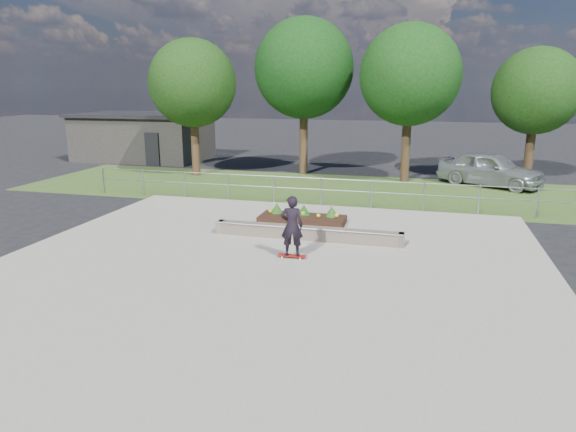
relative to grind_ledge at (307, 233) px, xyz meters
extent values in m
plane|color=black|center=(-0.49, -2.73, -0.26)|extent=(120.00, 120.00, 0.00)
cube|color=#365120|center=(-0.49, 8.27, -0.25)|extent=(30.00, 8.00, 0.02)
cube|color=gray|center=(-0.49, -2.73, -0.23)|extent=(15.00, 15.00, 0.06)
cylinder|color=gray|center=(-10.49, 4.77, 0.34)|extent=(0.06, 0.06, 1.20)
cylinder|color=#989AA0|center=(-8.49, 4.77, 0.34)|extent=(0.06, 0.06, 1.20)
cylinder|color=gray|center=(-6.49, 4.77, 0.34)|extent=(0.06, 0.06, 1.20)
cylinder|color=gray|center=(-4.49, 4.77, 0.34)|extent=(0.06, 0.06, 1.20)
cylinder|color=gray|center=(-2.49, 4.77, 0.34)|extent=(0.06, 0.06, 1.20)
cylinder|color=gray|center=(-0.49, 4.77, 0.34)|extent=(0.06, 0.06, 1.20)
cylinder|color=gray|center=(1.51, 4.77, 0.34)|extent=(0.06, 0.06, 1.20)
cylinder|color=gray|center=(3.51, 4.77, 0.34)|extent=(0.06, 0.06, 1.20)
cylinder|color=#95989D|center=(5.51, 4.77, 0.34)|extent=(0.06, 0.06, 1.20)
cylinder|color=#989BA1|center=(7.51, 4.77, 0.34)|extent=(0.06, 0.06, 1.20)
cylinder|color=#95979D|center=(-0.49, 4.77, 0.89)|extent=(20.00, 0.04, 0.04)
cylinder|color=gray|center=(-0.49, 4.77, 0.44)|extent=(20.00, 0.04, 0.04)
cube|color=#2A2826|center=(-14.49, 15.27, 1.14)|extent=(8.00, 5.00, 2.80)
cube|color=black|center=(-14.49, 15.27, 2.64)|extent=(8.40, 5.40, 0.20)
cube|color=black|center=(-12.49, 12.72, 0.74)|extent=(0.90, 0.10, 2.00)
cylinder|color=#382416|center=(-8.49, 10.27, 1.20)|extent=(0.44, 0.44, 2.93)
sphere|color=black|center=(-8.49, 10.27, 4.61)|extent=(4.55, 4.55, 4.55)
cylinder|color=#372416|center=(-2.99, 12.27, 1.42)|extent=(0.44, 0.44, 3.38)
sphere|color=black|center=(-2.99, 12.27, 5.36)|extent=(5.25, 5.25, 5.25)
cylinder|color=#322114|center=(2.51, 11.27, 1.31)|extent=(0.44, 0.44, 3.15)
sphere|color=black|center=(2.51, 11.27, 4.99)|extent=(4.90, 4.90, 4.90)
cylinder|color=#312113|center=(8.51, 12.77, 1.09)|extent=(0.44, 0.44, 2.70)
sphere|color=black|center=(8.51, 12.77, 4.24)|extent=(4.20, 4.20, 4.20)
cube|color=brown|center=(0.00, 0.00, 0.00)|extent=(6.00, 0.40, 0.40)
cylinder|color=gray|center=(0.00, -0.20, 0.20)|extent=(6.00, 0.06, 0.06)
cube|color=#6A5A4E|center=(-2.90, 0.00, 0.00)|extent=(0.15, 0.42, 0.40)
cube|color=brown|center=(2.90, 0.00, 0.00)|extent=(0.15, 0.42, 0.40)
cube|color=black|center=(-0.59, 1.86, -0.08)|extent=(3.00, 1.20, 0.25)
sphere|color=yellow|center=(-1.79, 1.96, 0.13)|extent=(0.14, 0.14, 0.14)
sphere|color=yellow|center=(-1.19, 1.76, 0.13)|extent=(0.14, 0.14, 0.14)
sphere|color=yellow|center=(-0.59, 1.96, 0.13)|extent=(0.14, 0.14, 0.14)
sphere|color=yellow|center=(0.01, 1.76, 0.13)|extent=(0.14, 0.14, 0.14)
sphere|color=yellow|center=(0.61, 1.96, 0.13)|extent=(0.14, 0.14, 0.14)
cone|color=#1F4614|center=(-1.59, 2.11, 0.23)|extent=(0.44, 0.44, 0.36)
cone|color=#164614|center=(-0.59, 2.11, 0.23)|extent=(0.44, 0.44, 0.36)
cone|color=#214E16|center=(0.41, 2.11, 0.23)|extent=(0.44, 0.44, 0.36)
cylinder|color=white|center=(-0.27, -1.97, -0.18)|extent=(0.05, 0.03, 0.05)
cylinder|color=silver|center=(-0.27, -1.79, -0.18)|extent=(0.05, 0.03, 0.05)
cylinder|color=white|center=(0.25, -1.97, -0.18)|extent=(0.05, 0.03, 0.05)
cylinder|color=silver|center=(0.25, -1.79, -0.18)|extent=(0.05, 0.03, 0.05)
cylinder|color=gray|center=(-0.27, -1.88, -0.15)|extent=(0.02, 0.18, 0.02)
cylinder|color=#A2A2A7|center=(0.25, -1.88, -0.15)|extent=(0.02, 0.18, 0.02)
cube|color=maroon|center=(-0.01, -1.88, -0.13)|extent=(0.80, 0.21, 0.02)
imported|color=black|center=(-0.01, -1.88, 0.73)|extent=(0.68, 0.50, 1.71)
imported|color=#A6ABB0|center=(6.56, 11.13, 0.57)|extent=(5.25, 4.01, 1.67)
camera|label=1|loc=(3.40, -15.13, 4.52)|focal=32.00mm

